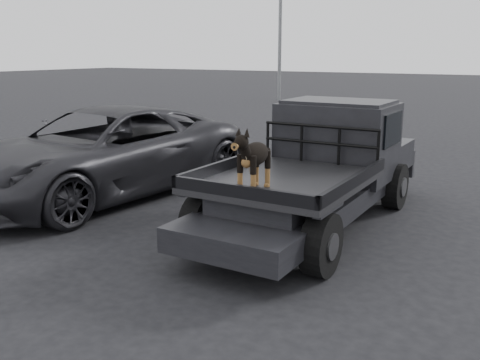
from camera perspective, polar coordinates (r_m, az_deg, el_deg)
The scene contains 6 objects.
ground at distance 7.14m, azimuth -2.31°, elevation -7.39°, with size 120.00×120.00×0.00m, color black.
flatbed_ute at distance 8.06m, azimuth 7.80°, elevation -1.61°, with size 2.00×5.40×0.92m, color black, non-canonical shape.
ute_cab at distance 8.75m, azimuth 10.43°, elevation 5.51°, with size 1.72×1.30×0.88m, color black, non-canonical shape.
headache_rack at distance 8.08m, azimuth 8.52°, elevation 3.75°, with size 1.80×0.08×0.55m, color black, non-canonical shape.
dog at distance 6.42m, azimuth 1.51°, elevation 2.24°, with size 0.32×0.60×0.74m, color black, non-canonical shape.
parked_suv at distance 9.93m, azimuth -14.49°, elevation 2.90°, with size 2.61×5.67×1.58m, color #29282D.
Camera 1 is at (3.64, -5.59, 2.55)m, focal length 40.00 mm.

